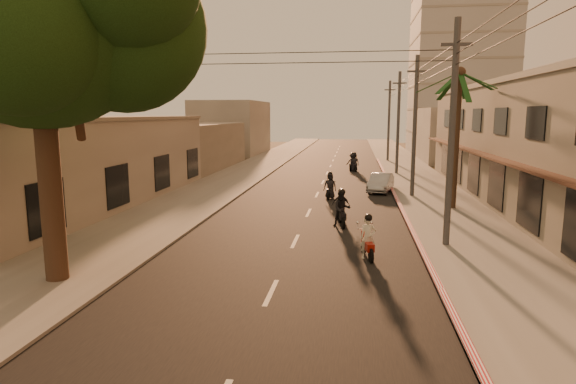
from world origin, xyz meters
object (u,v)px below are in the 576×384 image
object	(u,v)px
broadleaf_tree	(51,8)
scooter_far_b	(352,162)
scooter_red	(368,239)
parked_car	(381,183)
scooter_mid_a	(342,209)
scooter_far_a	(330,187)
scooter_far_c	(354,163)
scooter_mid_b	(341,206)
palm_tree	(460,81)

from	to	relation	value
broadleaf_tree	scooter_far_b	bearing A→B (deg)	74.59
scooter_red	parked_car	distance (m)	16.03
scooter_red	scooter_mid_a	distance (m)	5.24
scooter_far_a	scooter_far_c	distance (m)	15.13
broadleaf_tree	scooter_far_b	world-z (taller)	broadleaf_tree
scooter_mid_b	parked_car	xyz separation A→B (m)	(2.50, 9.47, -0.10)
broadleaf_tree	parked_car	distance (m)	23.92
scooter_mid_a	scooter_far_a	world-z (taller)	scooter_mid_a
scooter_mid_a	scooter_far_a	size ratio (longest dim) A/B	1.05
palm_tree	scooter_red	size ratio (longest dim) A/B	4.73
scooter_mid_a	scooter_far_b	world-z (taller)	scooter_mid_a
palm_tree	scooter_far_a	size ratio (longest dim) A/B	4.61
scooter_mid_a	scooter_far_a	distance (m)	7.60
parked_car	palm_tree	bearing A→B (deg)	-46.25
broadleaf_tree	scooter_mid_b	xyz separation A→B (m)	(8.40, 10.33, -7.74)
scooter_far_a	scooter_far_c	world-z (taller)	scooter_far_c
scooter_mid_b	scooter_far_a	world-z (taller)	scooter_far_a
scooter_red	scooter_mid_b	world-z (taller)	scooter_red
palm_tree	scooter_mid_a	world-z (taller)	palm_tree
scooter_red	scooter_far_c	size ratio (longest dim) A/B	0.95
broadleaf_tree	scooter_far_b	xyz separation A→B (m)	(8.85, 32.10, -7.67)
palm_tree	scooter_mid_a	distance (m)	10.07
parked_car	scooter_far_c	world-z (taller)	scooter_far_c
scooter_far_a	broadleaf_tree	bearing A→B (deg)	-107.90
scooter_far_b	scooter_mid_a	bearing A→B (deg)	-76.47
scooter_red	scooter_far_a	xyz separation A→B (m)	(-2.06, 12.67, 0.03)
parked_car	scooter_far_b	bearing A→B (deg)	111.23
palm_tree	scooter_mid_a	xyz separation A→B (m)	(-6.12, -4.90, -6.31)
broadleaf_tree	scooter_red	size ratio (longest dim) A/B	6.98
scooter_red	scooter_far_a	distance (m)	12.84
parked_car	scooter_red	bearing A→B (deg)	-82.88
palm_tree	scooter_mid_b	distance (m)	9.60
scooter_far_a	scooter_red	bearing A→B (deg)	-74.11
parked_car	scooter_far_c	bearing A→B (deg)	110.66
broadleaf_tree	scooter_far_a	world-z (taller)	broadleaf_tree
scooter_far_a	parked_car	distance (m)	4.71
scooter_mid_b	scooter_far_c	world-z (taller)	scooter_far_c
broadleaf_tree	palm_tree	size ratio (longest dim) A/B	1.48
scooter_mid_b	scooter_mid_a	bearing A→B (deg)	-91.32
scooter_mid_a	scooter_mid_b	xyz separation A→B (m)	(-0.10, 1.38, -0.10)
scooter_mid_b	parked_car	size ratio (longest dim) A/B	0.41
scooter_far_b	scooter_far_c	world-z (taller)	scooter_far_c
scooter_mid_a	parked_car	xyz separation A→B (m)	(2.40, 10.85, -0.19)
palm_tree	scooter_far_a	xyz separation A→B (m)	(-7.07, 2.64, -6.36)
scooter_mid_b	scooter_far_a	bearing A→B (deg)	92.45
palm_tree	scooter_mid_a	size ratio (longest dim) A/B	4.41
palm_tree	parked_car	xyz separation A→B (m)	(-3.71, 5.94, -6.51)
broadleaf_tree	palm_tree	xyz separation A→B (m)	(14.61, 13.86, -1.33)
scooter_far_c	scooter_red	bearing A→B (deg)	-100.48
broadleaf_tree	scooter_far_b	distance (m)	34.17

